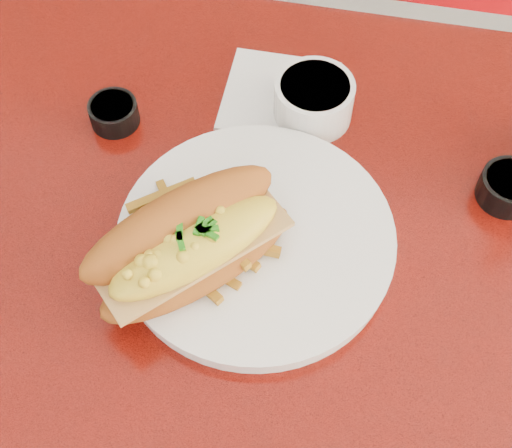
% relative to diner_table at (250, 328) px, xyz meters
% --- Properties ---
extents(diner_table, '(1.23, 0.83, 0.77)m').
position_rel_diner_table_xyz_m(diner_table, '(0.00, 0.00, 0.00)').
color(diner_table, '#B3170B').
rests_on(diner_table, ground).
extents(booth_bench_far, '(1.20, 0.51, 0.90)m').
position_rel_diner_table_xyz_m(booth_bench_far, '(0.00, 0.81, -0.32)').
color(booth_bench_far, '#9F0A0F').
rests_on(booth_bench_far, ground).
extents(dinner_plate, '(0.31, 0.31, 0.02)m').
position_rel_diner_table_xyz_m(dinner_plate, '(0.00, 0.02, 0.17)').
color(dinner_plate, white).
rests_on(dinner_plate, diner_table).
extents(mac_hoagie, '(0.22, 0.22, 0.09)m').
position_rel_diner_table_xyz_m(mac_hoagie, '(-0.05, -0.02, 0.22)').
color(mac_hoagie, '#A4561A').
rests_on(mac_hoagie, dinner_plate).
extents(fries_pile, '(0.15, 0.14, 0.03)m').
position_rel_diner_table_xyz_m(fries_pile, '(-0.06, -0.00, 0.20)').
color(fries_pile, '#BC8520').
rests_on(fries_pile, dinner_plate).
extents(fork, '(0.07, 0.13, 0.00)m').
position_rel_diner_table_xyz_m(fork, '(-0.01, -0.03, 0.18)').
color(fork, silver).
rests_on(fork, dinner_plate).
extents(gravy_ramekin, '(0.10, 0.10, 0.05)m').
position_rel_diner_table_xyz_m(gravy_ramekin, '(0.03, 0.20, 0.19)').
color(gravy_ramekin, white).
rests_on(gravy_ramekin, diner_table).
extents(sauce_cup_left, '(0.06, 0.06, 0.03)m').
position_rel_diner_table_xyz_m(sauce_cup_left, '(-0.19, 0.15, 0.18)').
color(sauce_cup_left, black).
rests_on(sauce_cup_left, diner_table).
extents(sauce_cup_right, '(0.07, 0.07, 0.03)m').
position_rel_diner_table_xyz_m(sauce_cup_right, '(0.25, 0.13, 0.18)').
color(sauce_cup_right, black).
rests_on(sauce_cup_right, diner_table).
extents(paper_napkin, '(0.13, 0.13, 0.00)m').
position_rel_diner_table_xyz_m(paper_napkin, '(-0.01, 0.22, 0.16)').
color(paper_napkin, white).
rests_on(paper_napkin, diner_table).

